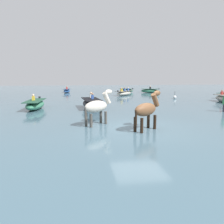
{
  "coord_description": "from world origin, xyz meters",
  "views": [
    {
      "loc": [
        -2.82,
        -10.01,
        2.79
      ],
      "look_at": [
        -1.01,
        2.03,
        0.86
      ],
      "focal_mm": 35.57,
      "sensor_mm": 36.0,
      "label": 1
    }
  ],
  "objects_px": {
    "boat_far_inshore": "(124,93)",
    "boat_mid_outer": "(35,105)",
    "boat_mid_channel": "(150,91)",
    "horse_lead_pinto": "(97,107)",
    "horse_trailing_bay": "(147,110)",
    "boat_distant_east": "(91,104)",
    "boat_distant_west": "(127,90)",
    "boat_near_starboard": "(67,91)",
    "channel_buoy": "(175,97)"
  },
  "relations": [
    {
      "from": "boat_far_inshore",
      "to": "boat_mid_outer",
      "type": "height_order",
      "value": "boat_mid_outer"
    },
    {
      "from": "boat_mid_channel",
      "to": "boat_mid_outer",
      "type": "bearing_deg",
      "value": -132.31
    },
    {
      "from": "horse_lead_pinto",
      "to": "horse_trailing_bay",
      "type": "bearing_deg",
      "value": -34.05
    },
    {
      "from": "boat_mid_channel",
      "to": "horse_lead_pinto",
      "type": "bearing_deg",
      "value": -114.55
    },
    {
      "from": "horse_lead_pinto",
      "to": "boat_distant_east",
      "type": "xyz_separation_m",
      "value": [
        0.05,
        6.07,
        -0.53
      ]
    },
    {
      "from": "horse_lead_pinto",
      "to": "boat_mid_outer",
      "type": "bearing_deg",
      "value": 123.85
    },
    {
      "from": "boat_far_inshore",
      "to": "boat_distant_east",
      "type": "xyz_separation_m",
      "value": [
        -4.96,
        -11.48,
        0.06
      ]
    },
    {
      "from": "boat_mid_channel",
      "to": "boat_distant_west",
      "type": "bearing_deg",
      "value": 150.71
    },
    {
      "from": "horse_trailing_bay",
      "to": "boat_distant_west",
      "type": "relative_size",
      "value": 0.85
    },
    {
      "from": "horse_trailing_bay",
      "to": "boat_near_starboard",
      "type": "bearing_deg",
      "value": 100.81
    },
    {
      "from": "boat_mid_channel",
      "to": "boat_near_starboard",
      "type": "distance_m",
      "value": 12.93
    },
    {
      "from": "boat_mid_outer",
      "to": "boat_mid_channel",
      "type": "distance_m",
      "value": 21.09
    },
    {
      "from": "horse_lead_pinto",
      "to": "boat_distant_east",
      "type": "height_order",
      "value": "horse_lead_pinto"
    },
    {
      "from": "boat_mid_outer",
      "to": "horse_lead_pinto",
      "type": "bearing_deg",
      "value": -56.15
    },
    {
      "from": "horse_trailing_bay",
      "to": "boat_near_starboard",
      "type": "xyz_separation_m",
      "value": [
        -4.88,
        25.59,
        -0.63
      ]
    },
    {
      "from": "boat_far_inshore",
      "to": "channel_buoy",
      "type": "distance_m",
      "value": 7.04
    },
    {
      "from": "horse_lead_pinto",
      "to": "channel_buoy",
      "type": "height_order",
      "value": "horse_lead_pinto"
    },
    {
      "from": "channel_buoy",
      "to": "boat_mid_outer",
      "type": "bearing_deg",
      "value": -156.6
    },
    {
      "from": "horse_lead_pinto",
      "to": "boat_mid_outer",
      "type": "relative_size",
      "value": 0.59
    },
    {
      "from": "boat_distant_east",
      "to": "channel_buoy",
      "type": "height_order",
      "value": "boat_distant_east"
    },
    {
      "from": "horse_lead_pinto",
      "to": "channel_buoy",
      "type": "xyz_separation_m",
      "value": [
        9.7,
        12.29,
        -0.71
      ]
    },
    {
      "from": "horse_lead_pinto",
      "to": "channel_buoy",
      "type": "bearing_deg",
      "value": 51.73
    },
    {
      "from": "horse_lead_pinto",
      "to": "horse_trailing_bay",
      "type": "xyz_separation_m",
      "value": [
        2.14,
        -1.45,
        0.01
      ]
    },
    {
      "from": "horse_lead_pinto",
      "to": "boat_far_inshore",
      "type": "bearing_deg",
      "value": 74.07
    },
    {
      "from": "boat_mid_outer",
      "to": "boat_distant_west",
      "type": "distance_m",
      "value": 20.57
    },
    {
      "from": "boat_distant_east",
      "to": "boat_distant_west",
      "type": "distance_m",
      "value": 18.86
    },
    {
      "from": "horse_lead_pinto",
      "to": "boat_mid_outer",
      "type": "distance_m",
      "value": 7.58
    },
    {
      "from": "boat_distant_west",
      "to": "channel_buoy",
      "type": "distance_m",
      "value": 11.83
    },
    {
      "from": "boat_distant_east",
      "to": "boat_distant_west",
      "type": "height_order",
      "value": "boat_distant_east"
    },
    {
      "from": "boat_distant_east",
      "to": "boat_near_starboard",
      "type": "xyz_separation_m",
      "value": [
        -2.79,
        18.07,
        -0.1
      ]
    },
    {
      "from": "boat_mid_outer",
      "to": "boat_distant_east",
      "type": "bearing_deg",
      "value": -2.74
    },
    {
      "from": "horse_lead_pinto",
      "to": "boat_mid_channel",
      "type": "xyz_separation_m",
      "value": [
        9.99,
        21.87,
        -0.6
      ]
    },
    {
      "from": "horse_trailing_bay",
      "to": "boat_distant_east",
      "type": "height_order",
      "value": "horse_trailing_bay"
    },
    {
      "from": "horse_lead_pinto",
      "to": "boat_distant_west",
      "type": "distance_m",
      "value": 24.66
    },
    {
      "from": "horse_trailing_bay",
      "to": "channel_buoy",
      "type": "relative_size",
      "value": 2.49
    },
    {
      "from": "boat_mid_channel",
      "to": "channel_buoy",
      "type": "height_order",
      "value": "boat_mid_channel"
    },
    {
      "from": "horse_trailing_bay",
      "to": "boat_mid_channel",
      "type": "height_order",
      "value": "horse_trailing_bay"
    },
    {
      "from": "horse_lead_pinto",
      "to": "boat_distant_east",
      "type": "relative_size",
      "value": 0.61
    },
    {
      "from": "boat_distant_east",
      "to": "horse_trailing_bay",
      "type": "bearing_deg",
      "value": -74.45
    },
    {
      "from": "boat_distant_west",
      "to": "boat_distant_east",
      "type": "bearing_deg",
      "value": -110.6
    },
    {
      "from": "horse_lead_pinto",
      "to": "boat_near_starboard",
      "type": "relative_size",
      "value": 0.82
    },
    {
      "from": "boat_mid_channel",
      "to": "boat_distant_east",
      "type": "height_order",
      "value": "boat_distant_east"
    },
    {
      "from": "boat_distant_west",
      "to": "channel_buoy",
      "type": "xyz_separation_m",
      "value": [
        3.01,
        -11.44,
        -0.08
      ]
    },
    {
      "from": "boat_mid_outer",
      "to": "boat_far_inshore",
      "type": "bearing_deg",
      "value": 50.73
    },
    {
      "from": "boat_near_starboard",
      "to": "boat_distant_west",
      "type": "height_order",
      "value": "boat_near_starboard"
    },
    {
      "from": "boat_distant_east",
      "to": "boat_mid_channel",
      "type": "bearing_deg",
      "value": 57.83
    },
    {
      "from": "boat_distant_east",
      "to": "channel_buoy",
      "type": "xyz_separation_m",
      "value": [
        9.65,
        6.22,
        -0.18
      ]
    },
    {
      "from": "boat_mid_outer",
      "to": "boat_mid_channel",
      "type": "relative_size",
      "value": 1.23
    },
    {
      "from": "boat_distant_east",
      "to": "channel_buoy",
      "type": "relative_size",
      "value": 4.06
    },
    {
      "from": "horse_lead_pinto",
      "to": "boat_near_starboard",
      "type": "bearing_deg",
      "value": 96.48
    }
  ]
}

